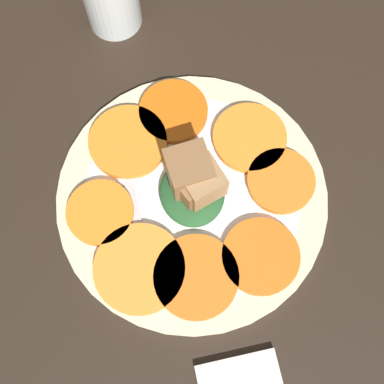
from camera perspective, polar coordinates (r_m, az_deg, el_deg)
name	(u,v)px	position (r cm, az deg, el deg)	size (l,w,h in cm)	color
table_slab	(192,200)	(56.53, 0.00, -0.97)	(120.00, 120.00, 2.00)	black
plate	(192,196)	(55.08, 0.00, -0.51)	(30.90, 30.90, 1.05)	beige
carrot_slice_0	(281,181)	(55.47, 10.48, 1.29)	(7.73, 7.73, 0.96)	orange
carrot_slice_1	(249,138)	(56.95, 6.82, 6.42)	(8.66, 8.66, 0.96)	orange
carrot_slice_2	(176,111)	(58.12, -1.88, 9.60)	(8.22, 8.22, 0.96)	#D35E12
carrot_slice_3	(128,142)	(56.83, -7.59, 5.93)	(9.17, 9.17, 0.96)	orange
carrot_slice_4	(100,210)	(54.48, -10.86, -2.11)	(7.51, 7.51, 0.96)	orange
carrot_slice_5	(139,268)	(52.41, -6.25, -9.00)	(9.87, 9.87, 0.96)	orange
carrot_slice_6	(196,277)	(51.98, 0.50, -10.01)	(9.16, 9.16, 0.96)	orange
carrot_slice_7	(261,256)	(52.85, 8.12, -7.53)	(8.47, 8.47, 0.96)	orange
center_pile	(194,183)	(52.01, 0.21, 1.13)	(8.11, 7.30, 6.23)	#235128
fork	(134,205)	(54.35, -6.93, -1.58)	(18.79, 2.43, 0.40)	#B2B2B7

